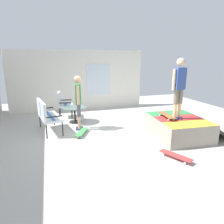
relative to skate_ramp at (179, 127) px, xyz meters
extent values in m
cube|color=beige|center=(0.57, 1.81, -0.34)|extent=(12.00, 12.00, 0.10)
cube|color=white|center=(4.37, 2.31, 1.04)|extent=(0.20, 6.00, 2.66)
cube|color=silver|center=(4.26, 1.41, 1.06)|extent=(0.03, 1.10, 1.40)
cube|color=gray|center=(0.00, 0.03, -0.01)|extent=(1.87, 1.54, 0.57)
cube|color=yellow|center=(-0.58, 0.08, 0.28)|extent=(0.67, 1.40, 0.01)
cube|color=red|center=(0.00, 0.03, 0.28)|extent=(0.67, 1.40, 0.01)
cube|color=#338C4C|center=(0.59, -0.02, 0.28)|extent=(0.67, 1.40, 0.01)
cylinder|color=#B2B2B7|center=(0.06, 0.70, 0.25)|extent=(1.69, 0.19, 0.05)
cube|color=gray|center=(-0.08, -1.02, -0.03)|extent=(1.78, 0.94, 0.47)
cylinder|color=black|center=(1.07, 3.33, -0.07)|extent=(0.04, 0.04, 0.44)
cylinder|color=black|center=(2.22, 3.54, -0.07)|extent=(0.04, 0.04, 0.44)
cylinder|color=black|center=(0.98, 3.79, -0.07)|extent=(0.04, 0.04, 0.44)
cylinder|color=black|center=(2.13, 4.00, -0.07)|extent=(0.04, 0.04, 0.44)
cube|color=silver|center=(1.60, 3.66, 0.19)|extent=(1.33, 0.77, 0.08)
cube|color=#3872C6|center=(1.60, 3.66, 0.23)|extent=(1.21, 0.32, 0.00)
cube|color=silver|center=(1.56, 3.90, 0.48)|extent=(1.24, 0.31, 0.50)
cube|color=#3872C6|center=(1.56, 3.90, 0.48)|extent=(0.11, 0.10, 0.46)
cube|color=black|center=(1.01, 3.55, 0.35)|extent=(0.12, 0.47, 0.04)
cube|color=black|center=(2.20, 3.77, 0.35)|extent=(0.12, 0.47, 0.04)
cylinder|color=black|center=(2.86, 2.85, -0.07)|extent=(0.04, 0.04, 0.44)
cylinder|color=black|center=(3.40, 2.78, -0.07)|extent=(0.04, 0.04, 0.44)
cylinder|color=black|center=(2.92, 3.31, -0.07)|extent=(0.04, 0.04, 0.44)
cylinder|color=black|center=(3.46, 3.25, -0.07)|extent=(0.04, 0.04, 0.44)
cube|color=silver|center=(3.16, 3.05, 0.19)|extent=(0.68, 0.62, 0.08)
cube|color=#3872C6|center=(3.16, 3.05, 0.23)|extent=(0.59, 0.17, 0.00)
cube|color=silver|center=(3.19, 3.28, 0.48)|extent=(0.63, 0.16, 0.50)
cube|color=#3872C6|center=(3.19, 3.28, 0.48)|extent=(0.11, 0.10, 0.46)
cube|color=black|center=(2.87, 3.08, 0.35)|extent=(0.10, 0.47, 0.04)
cube|color=black|center=(3.45, 3.01, 0.35)|extent=(0.10, 0.47, 0.04)
cylinder|color=black|center=(2.34, 2.79, -0.01)|extent=(0.06, 0.06, 0.55)
cylinder|color=black|center=(2.34, 2.79, -0.27)|extent=(0.44, 0.44, 0.03)
cylinder|color=slate|center=(2.34, 2.79, 0.27)|extent=(0.90, 0.90, 0.02)
cube|color=navy|center=(1.45, 2.77, -0.26)|extent=(0.14, 0.25, 0.05)
cylinder|color=tan|center=(1.45, 2.77, -0.03)|extent=(0.10, 0.10, 0.42)
cylinder|color=#4C4C51|center=(1.45, 2.77, 0.39)|extent=(0.13, 0.13, 0.42)
cube|color=navy|center=(1.62, 2.74, -0.26)|extent=(0.14, 0.25, 0.05)
cylinder|color=tan|center=(1.62, 2.74, -0.03)|extent=(0.10, 0.10, 0.42)
cylinder|color=#4C4C51|center=(1.62, 2.74, 0.39)|extent=(0.13, 0.13, 0.42)
cube|color=#3F8C4C|center=(1.54, 2.75, 0.90)|extent=(0.34, 0.22, 0.61)
sphere|color=tan|center=(1.54, 2.75, 1.36)|extent=(0.23, 0.23, 0.23)
cylinder|color=tan|center=(1.34, 2.78, 0.88)|extent=(0.08, 0.08, 0.58)
cylinder|color=tan|center=(1.73, 2.73, 0.88)|extent=(0.08, 0.08, 0.58)
cube|color=navy|center=(-0.07, 0.24, 0.31)|extent=(0.25, 0.14, 0.05)
cylinder|color=beige|center=(-0.07, 0.24, 0.54)|extent=(0.10, 0.10, 0.41)
cylinder|color=slate|center=(-0.07, 0.24, 0.95)|extent=(0.13, 0.13, 0.41)
cube|color=navy|center=(-0.05, 0.07, 0.31)|extent=(0.25, 0.14, 0.05)
cylinder|color=beige|center=(-0.05, 0.07, 0.54)|extent=(0.10, 0.10, 0.41)
cylinder|color=slate|center=(-0.05, 0.07, 0.95)|extent=(0.13, 0.13, 0.41)
cube|color=#334C99|center=(-0.06, 0.16, 1.45)|extent=(0.22, 0.34, 0.60)
sphere|color=beige|center=(-0.06, 0.16, 1.89)|extent=(0.23, 0.23, 0.23)
cylinder|color=beige|center=(-0.09, 0.35, 1.43)|extent=(0.08, 0.08, 0.57)
cylinder|color=beige|center=(-0.03, -0.04, 1.43)|extent=(0.08, 0.08, 0.57)
cube|color=#3F8C4C|center=(1.00, 2.76, -0.20)|extent=(0.80, 0.54, 0.02)
cylinder|color=silver|center=(1.21, 2.57, -0.26)|extent=(0.06, 0.05, 0.06)
cylinder|color=silver|center=(1.29, 2.71, -0.26)|extent=(0.06, 0.05, 0.06)
cylinder|color=silver|center=(0.72, 2.82, -0.26)|extent=(0.06, 0.05, 0.06)
cylinder|color=silver|center=(0.79, 2.96, -0.26)|extent=(0.06, 0.05, 0.06)
cube|color=#B23838|center=(-1.23, 0.93, -0.20)|extent=(0.81, 0.52, 0.02)
cylinder|color=silver|center=(-0.94, 0.98, -0.26)|extent=(0.06, 0.05, 0.06)
cylinder|color=silver|center=(-1.01, 1.12, -0.26)|extent=(0.06, 0.05, 0.06)
cylinder|color=silver|center=(-1.45, 0.74, -0.26)|extent=(0.06, 0.05, 0.06)
cylinder|color=silver|center=(-1.52, 0.89, -0.26)|extent=(0.06, 0.05, 0.06)
cube|color=brown|center=(0.10, 0.38, 0.38)|extent=(0.82, 0.28, 0.01)
cylinder|color=silver|center=(0.37, 0.27, 0.32)|extent=(0.06, 0.04, 0.06)
cylinder|color=silver|center=(0.39, 0.43, 0.32)|extent=(0.06, 0.04, 0.06)
cylinder|color=silver|center=(-0.19, 0.33, 0.32)|extent=(0.06, 0.04, 0.06)
cylinder|color=silver|center=(-0.17, 0.49, 0.32)|extent=(0.06, 0.04, 0.06)
camera|label=1|loc=(-4.90, 3.64, 1.98)|focal=32.56mm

